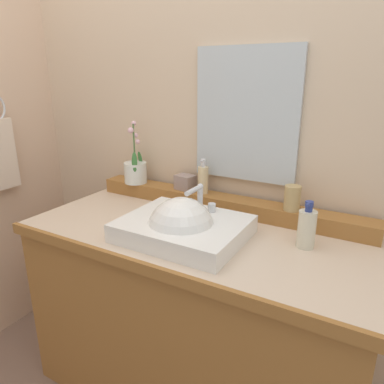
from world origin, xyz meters
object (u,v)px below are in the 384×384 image
Objects in this scene: sink_basin at (182,230)px; tumbler_cup at (292,198)px; soap_dispenser at (203,179)px; lotion_bottle at (307,228)px; soap_bar at (170,203)px; trinket_box at (185,182)px; potted_plant at (135,170)px; hand_towel at (1,155)px.

sink_basin is 0.48m from tumbler_cup.
soap_dispenser is 0.57m from lotion_bottle.
trinket_box reaches higher than soap_bar.
tumbler_cup reaches higher than trinket_box.
potted_plant is at bearing 169.71° from lotion_bottle.
lotion_bottle is at bearing -19.48° from soap_dispenser.
soap_dispenser reaches higher than lotion_bottle.
soap_dispenser is 1.09m from hand_towel.
potted_plant is 1.78× the size of lotion_bottle.
hand_towel is (-1.47, -0.31, 0.08)m from tumbler_cup.
sink_basin is 0.18m from soap_bar.
tumbler_cup is 0.20m from lotion_bottle.
hand_towel is at bearing -174.55° from soap_bar.
sink_basin is 1.15m from hand_towel.
hand_towel is at bearing -168.08° from tumbler_cup.
soap_bar is 0.66× the size of tumbler_cup.
trinket_box is 0.67m from lotion_bottle.
soap_bar is at bearing -30.99° from potted_plant.
sink_basin is at bearing -159.57° from lotion_bottle.
tumbler_cup is (0.82, 0.00, -0.02)m from potted_plant.
hand_towel reaches higher than trinket_box.
lotion_bottle is at bearing 4.71° from soap_bar.
trinket_box is (0.29, 0.03, -0.03)m from potted_plant.
soap_bar is 0.78× the size of trinket_box.
soap_dispenser reaches higher than tumbler_cup.
tumbler_cup is (0.43, -0.02, -0.02)m from soap_dispenser.
soap_bar is (-0.13, 0.12, 0.05)m from sink_basin.
lotion_bottle is 1.59m from hand_towel.
sink_basin is 0.38m from soap_dispenser.
soap_bar is at bearing 5.45° from hand_towel.
potted_plant is 0.82m from tumbler_cup.
lotion_bottle is (0.44, 0.16, 0.04)m from sink_basin.
potted_plant is 0.85× the size of hand_towel.
soap_bar is at bearing -155.19° from tumbler_cup.
hand_towel is at bearing -162.35° from soap_dispenser.
trinket_box is (-0.53, 0.03, -0.02)m from tumbler_cup.
soap_bar is 0.24m from soap_dispenser.
tumbler_cup is (0.33, 0.33, 0.09)m from sink_basin.
soap_dispenser is 1.56× the size of tumbler_cup.
potted_plant reaches higher than soap_bar.
potted_plant reaches higher than sink_basin.
sink_basin is at bearing -51.05° from trinket_box.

